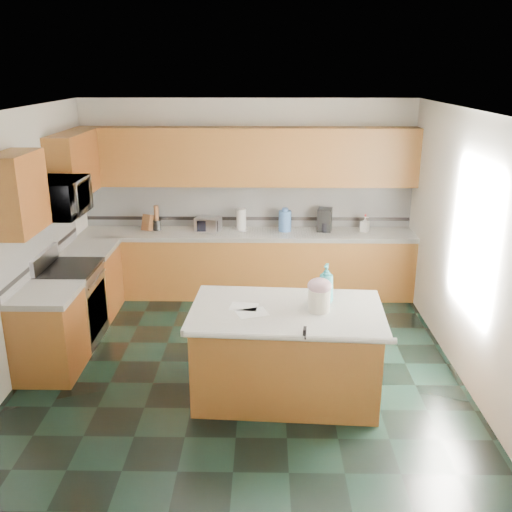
{
  "coord_description": "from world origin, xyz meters",
  "views": [
    {
      "loc": [
        0.25,
        -5.59,
        3.1
      ],
      "look_at": [
        0.15,
        0.35,
        1.12
      ],
      "focal_mm": 40.0,
      "sensor_mm": 36.0,
      "label": 1
    }
  ],
  "objects_px": {
    "toaster_oven": "(208,224)",
    "coffee_maker": "(325,220)",
    "treat_jar": "(319,300)",
    "knife_block": "(148,223)",
    "island_base": "(286,355)",
    "island_top": "(287,312)",
    "soap_bottle_island": "(326,284)"
  },
  "relations": [
    {
      "from": "island_top",
      "to": "soap_bottle_island",
      "type": "relative_size",
      "value": 4.65
    },
    {
      "from": "island_base",
      "to": "coffee_maker",
      "type": "height_order",
      "value": "coffee_maker"
    },
    {
      "from": "soap_bottle_island",
      "to": "coffee_maker",
      "type": "distance_m",
      "value": 2.56
    },
    {
      "from": "island_top",
      "to": "treat_jar",
      "type": "distance_m",
      "value": 0.33
    },
    {
      "from": "soap_bottle_island",
      "to": "coffee_maker",
      "type": "height_order",
      "value": "soap_bottle_island"
    },
    {
      "from": "island_top",
      "to": "treat_jar",
      "type": "bearing_deg",
      "value": -3.86
    },
    {
      "from": "toaster_oven",
      "to": "coffee_maker",
      "type": "xyz_separation_m",
      "value": [
        1.62,
        0.03,
        0.06
      ]
    },
    {
      "from": "treat_jar",
      "to": "coffee_maker",
      "type": "distance_m",
      "value": 2.76
    },
    {
      "from": "knife_block",
      "to": "toaster_oven",
      "type": "relative_size",
      "value": 0.69
    },
    {
      "from": "coffee_maker",
      "to": "island_top",
      "type": "bearing_deg",
      "value": -91.34
    },
    {
      "from": "toaster_oven",
      "to": "coffee_maker",
      "type": "height_order",
      "value": "coffee_maker"
    },
    {
      "from": "knife_block",
      "to": "toaster_oven",
      "type": "distance_m",
      "value": 0.84
    },
    {
      "from": "treat_jar",
      "to": "toaster_oven",
      "type": "height_order",
      "value": "treat_jar"
    },
    {
      "from": "toaster_oven",
      "to": "treat_jar",
      "type": "bearing_deg",
      "value": -46.0
    },
    {
      "from": "knife_block",
      "to": "coffee_maker",
      "type": "bearing_deg",
      "value": 23.79
    },
    {
      "from": "soap_bottle_island",
      "to": "toaster_oven",
      "type": "height_order",
      "value": "soap_bottle_island"
    },
    {
      "from": "island_base",
      "to": "coffee_maker",
      "type": "xyz_separation_m",
      "value": [
        0.62,
        2.71,
        0.65
      ]
    },
    {
      "from": "island_top",
      "to": "toaster_oven",
      "type": "distance_m",
      "value": 2.86
    },
    {
      "from": "soap_bottle_island",
      "to": "knife_block",
      "type": "relative_size",
      "value": 1.73
    },
    {
      "from": "coffee_maker",
      "to": "treat_jar",
      "type": "bearing_deg",
      "value": -85.12
    },
    {
      "from": "treat_jar",
      "to": "knife_block",
      "type": "xyz_separation_m",
      "value": [
        -2.14,
        2.71,
        0.01
      ]
    },
    {
      "from": "treat_jar",
      "to": "coffee_maker",
      "type": "height_order",
      "value": "coffee_maker"
    },
    {
      "from": "soap_bottle_island",
      "to": "coffee_maker",
      "type": "bearing_deg",
      "value": 106.38
    },
    {
      "from": "knife_block",
      "to": "coffee_maker",
      "type": "distance_m",
      "value": 2.46
    },
    {
      "from": "toaster_oven",
      "to": "island_base",
      "type": "bearing_deg",
      "value": -51.07
    },
    {
      "from": "island_base",
      "to": "treat_jar",
      "type": "bearing_deg",
      "value": -3.86
    },
    {
      "from": "knife_block",
      "to": "coffee_maker",
      "type": "height_order",
      "value": "coffee_maker"
    },
    {
      "from": "island_top",
      "to": "soap_bottle_island",
      "type": "height_order",
      "value": "soap_bottle_island"
    },
    {
      "from": "island_top",
      "to": "soap_bottle_island",
      "type": "distance_m",
      "value": 0.47
    },
    {
      "from": "soap_bottle_island",
      "to": "knife_block",
      "type": "bearing_deg",
      "value": 153.23
    },
    {
      "from": "island_base",
      "to": "soap_bottle_island",
      "type": "distance_m",
      "value": 0.8
    },
    {
      "from": "island_base",
      "to": "soap_bottle_island",
      "type": "bearing_deg",
      "value": 26.56
    }
  ]
}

